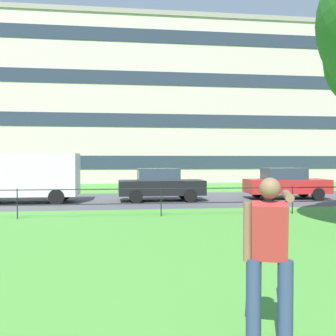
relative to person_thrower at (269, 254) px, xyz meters
name	(u,v)px	position (x,y,z in m)	size (l,w,h in m)	color
street_strip	(148,200)	(-0.11, 15.06, -0.94)	(80.00, 7.51, 0.01)	#4C4C51
park_fence	(161,197)	(-0.11, 9.37, -0.27)	(37.98, 0.04, 1.00)	black
person_thrower	(269,254)	(0.00, 0.00, 0.00)	(0.70, 0.74, 1.75)	navy
panel_van_left	(22,175)	(-5.87, 14.28, 0.32)	(5.03, 2.17, 2.24)	silver
car_black_right	(160,184)	(0.42, 14.39, -0.17)	(4.03, 1.87, 1.54)	black
car_red_far_left	(286,183)	(6.70, 14.55, -0.17)	(4.06, 1.93, 1.54)	red
apartment_building_background	(163,108)	(2.91, 35.19, 6.24)	(36.06, 13.73, 14.36)	beige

